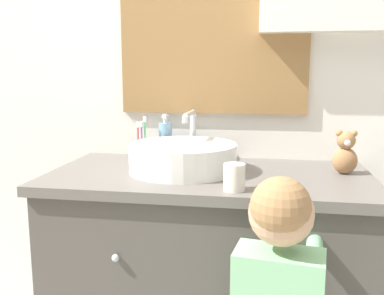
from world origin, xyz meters
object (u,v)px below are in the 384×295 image
object	(u,v)px
toothbrush_holder	(142,150)
drinking_cup	(234,177)
sink_basin	(183,157)
soap_dispenser	(165,140)
teddy_bear	(345,153)

from	to	relation	value
toothbrush_holder	drinking_cup	bearing A→B (deg)	-44.49
sink_basin	toothbrush_holder	bearing A→B (deg)	141.01
toothbrush_holder	drinking_cup	distance (m)	0.57
sink_basin	toothbrush_holder	size ratio (longest dim) A/B	2.46
sink_basin	drinking_cup	world-z (taller)	sink_basin
sink_basin	toothbrush_holder	xyz separation A→B (m)	(-0.20, 0.17, -0.01)
sink_basin	soap_dispenser	distance (m)	0.24
toothbrush_holder	soap_dispenser	bearing A→B (deg)	22.97
toothbrush_holder	sink_basin	bearing A→B (deg)	-38.99
sink_basin	teddy_bear	bearing A→B (deg)	5.17
soap_dispenser	drinking_cup	distance (m)	0.54
drinking_cup	soap_dispenser	bearing A→B (deg)	125.94
soap_dispenser	teddy_bear	world-z (taller)	soap_dispenser
teddy_bear	drinking_cup	size ratio (longest dim) A/B	1.88
soap_dispenser	toothbrush_holder	bearing A→B (deg)	-157.03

